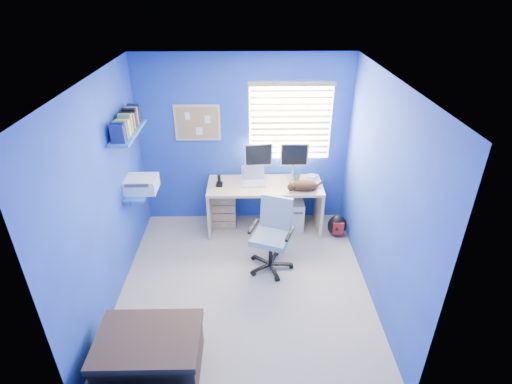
{
  "coord_description": "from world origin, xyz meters",
  "views": [
    {
      "loc": [
        0.06,
        -3.77,
        3.38
      ],
      "look_at": [
        0.15,
        0.65,
        0.95
      ],
      "focal_mm": 28.0,
      "sensor_mm": 36.0,
      "label": 1
    }
  ],
  "objects_px": {
    "office_chair": "(272,243)",
    "laptop": "(253,177)",
    "cat": "(304,186)",
    "desk": "(265,207)",
    "tower_pc": "(296,213)"
  },
  "relations": [
    {
      "from": "desk",
      "to": "office_chair",
      "type": "distance_m",
      "value": 0.88
    },
    {
      "from": "laptop",
      "to": "office_chair",
      "type": "xyz_separation_m",
      "value": [
        0.22,
        -0.91,
        -0.5
      ]
    },
    {
      "from": "office_chair",
      "to": "laptop",
      "type": "bearing_deg",
      "value": 103.68
    },
    {
      "from": "desk",
      "to": "tower_pc",
      "type": "height_order",
      "value": "desk"
    },
    {
      "from": "cat",
      "to": "office_chair",
      "type": "relative_size",
      "value": 0.41
    },
    {
      "from": "cat",
      "to": "office_chair",
      "type": "distance_m",
      "value": 0.97
    },
    {
      "from": "cat",
      "to": "desk",
      "type": "bearing_deg",
      "value": 143.3
    },
    {
      "from": "cat",
      "to": "office_chair",
      "type": "bearing_deg",
      "value": -142.78
    },
    {
      "from": "laptop",
      "to": "office_chair",
      "type": "distance_m",
      "value": 1.06
    },
    {
      "from": "laptop",
      "to": "cat",
      "type": "bearing_deg",
      "value": -18.91
    },
    {
      "from": "desk",
      "to": "office_chair",
      "type": "bearing_deg",
      "value": -86.18
    },
    {
      "from": "laptop",
      "to": "cat",
      "type": "distance_m",
      "value": 0.73
    },
    {
      "from": "desk",
      "to": "office_chair",
      "type": "relative_size",
      "value": 1.74
    },
    {
      "from": "cat",
      "to": "tower_pc",
      "type": "relative_size",
      "value": 0.85
    },
    {
      "from": "desk",
      "to": "laptop",
      "type": "bearing_deg",
      "value": 170.39
    }
  ]
}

